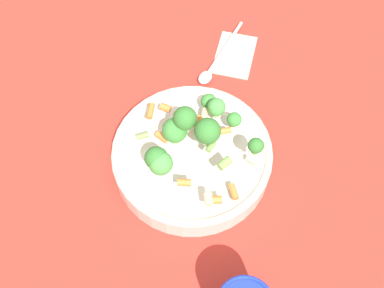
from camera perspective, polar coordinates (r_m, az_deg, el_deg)
name	(u,v)px	position (r m, az deg, el deg)	size (l,w,h in m)	color
ground_plane	(192,163)	(0.84, 0.00, -2.42)	(3.00, 3.00, 0.00)	#B72D23
bowl	(192,156)	(0.81, 0.00, -1.48)	(0.29, 0.29, 0.05)	beige
pasta_salad	(190,135)	(0.75, -0.25, 1.18)	(0.20, 0.23, 0.09)	#8CB766
napkin	(235,54)	(0.99, 5.43, 11.26)	(0.14, 0.12, 0.01)	beige
spoon	(215,63)	(0.96, 2.91, 10.25)	(0.19, 0.06, 0.01)	silver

